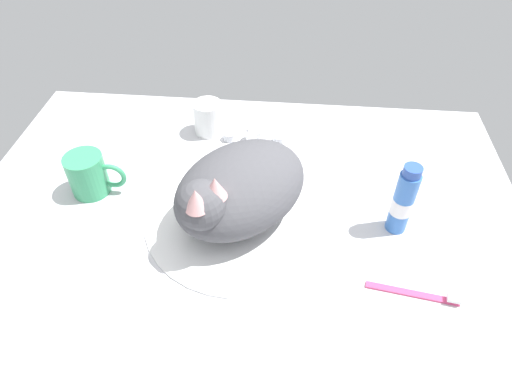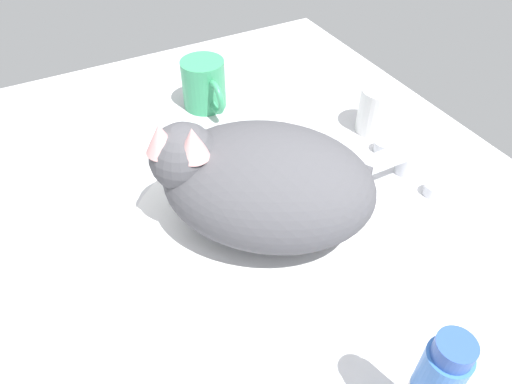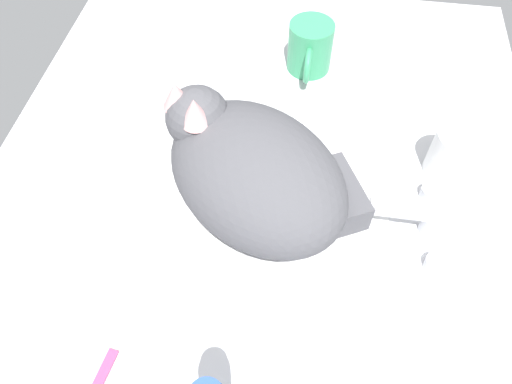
{
  "view_description": "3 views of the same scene",
  "coord_description": "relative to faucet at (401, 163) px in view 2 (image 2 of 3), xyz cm",
  "views": [
    {
      "loc": [
        8.26,
        -59.0,
        63.5
      ],
      "look_at": [
        2.45,
        3.13,
        3.92
      ],
      "focal_mm": 31.5,
      "sensor_mm": 36.0,
      "label": 1
    },
    {
      "loc": [
        38.0,
        -21.84,
        47.59
      ],
      "look_at": [
        -1.4,
        -0.92,
        5.62
      ],
      "focal_mm": 33.28,
      "sensor_mm": 36.0,
      "label": 2
    },
    {
      "loc": [
        38.31,
        5.62,
        58.0
      ],
      "look_at": [
        0.86,
        0.04,
        5.14
      ],
      "focal_mm": 34.34,
      "sensor_mm": 36.0,
      "label": 3
    }
  ],
  "objects": [
    {
      "name": "coffee_mug",
      "position": [
        -31.12,
        -18.19,
        2.0
      ],
      "size": [
        11.75,
        7.62,
        8.68
      ],
      "color": "#389966",
      "rests_on": "ground_plane"
    },
    {
      "name": "ground_plane",
      "position": [
        0.0,
        -22.79,
        -3.84
      ],
      "size": [
        110.0,
        82.5,
        3.0
      ],
      "primitive_type": "cube",
      "color": "silver"
    },
    {
      "name": "sink_basin",
      "position": [
        0.0,
        -22.79,
        -1.96
      ],
      "size": [
        37.23,
        37.23,
        0.76
      ],
      "primitive_type": "cylinder",
      "color": "white",
      "rests_on": "ground_plane"
    },
    {
      "name": "faucet",
      "position": [
        0.0,
        0.0,
        0.0
      ],
      "size": [
        14.37,
        10.96,
        5.26
      ],
      "color": "silver",
      "rests_on": "ground_plane"
    },
    {
      "name": "rinse_cup",
      "position": [
        -11.0,
        4.25,
        1.56
      ],
      "size": [
        6.65,
        6.65,
        7.8
      ],
      "color": "white",
      "rests_on": "ground_plane"
    },
    {
      "name": "cat",
      "position": [
        -0.69,
        -23.36,
        5.58
      ],
      "size": [
        32.12,
        32.99,
        16.3
      ],
      "color": "#4C4C51",
      "rests_on": "sink_basin"
    }
  ]
}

